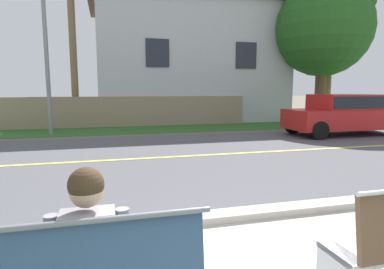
{
  "coord_description": "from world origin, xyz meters",
  "views": [
    {
      "loc": [
        -1.15,
        -1.52,
        1.73
      ],
      "look_at": [
        0.19,
        3.53,
        1.0
      ],
      "focal_mm": 30.35,
      "sensor_mm": 36.0,
      "label": 1
    }
  ],
  "objects_px": {
    "car_red_near": "(343,113)",
    "streetlamp": "(46,35)",
    "seated_person_grey": "(90,248)",
    "shade_tree_left": "(327,21)"
  },
  "relations": [
    {
      "from": "seated_person_grey",
      "to": "shade_tree_left",
      "type": "height_order",
      "value": "shade_tree_left"
    },
    {
      "from": "car_red_near",
      "to": "streetlamp",
      "type": "xyz_separation_m",
      "value": [
        -10.82,
        3.38,
        2.94
      ]
    },
    {
      "from": "car_red_near",
      "to": "shade_tree_left",
      "type": "bearing_deg",
      "value": 62.48
    },
    {
      "from": "seated_person_grey",
      "to": "shade_tree_left",
      "type": "relative_size",
      "value": 0.16
    },
    {
      "from": "streetlamp",
      "to": "seated_person_grey",
      "type": "bearing_deg",
      "value": -80.37
    },
    {
      "from": "streetlamp",
      "to": "shade_tree_left",
      "type": "xyz_separation_m",
      "value": [
        12.94,
        0.69,
        1.31
      ]
    },
    {
      "from": "seated_person_grey",
      "to": "car_red_near",
      "type": "height_order",
      "value": "car_red_near"
    },
    {
      "from": "seated_person_grey",
      "to": "streetlamp",
      "type": "xyz_separation_m",
      "value": [
        -1.98,
        11.65,
        3.12
      ]
    },
    {
      "from": "car_red_near",
      "to": "streetlamp",
      "type": "relative_size",
      "value": 0.65
    },
    {
      "from": "seated_person_grey",
      "to": "streetlamp",
      "type": "relative_size",
      "value": 0.19
    }
  ]
}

